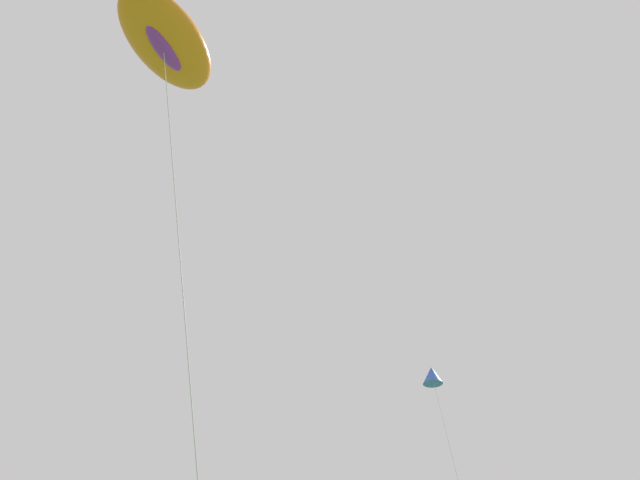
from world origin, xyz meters
name	(u,v)px	position (x,y,z in m)	size (l,w,h in m)	color
big_show_kite	(161,35)	(-2.24, 10.71, 18.44)	(9.53, 4.59, 18.96)	orange
small_kite_delta_white	(432,376)	(13.86, 14.47, 13.96)	(2.69, 3.92, 14.41)	blue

